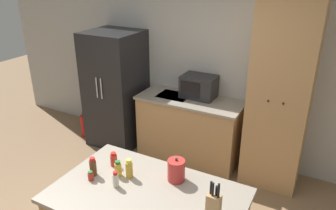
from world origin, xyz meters
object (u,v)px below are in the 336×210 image
at_px(pantry_cabinet, 280,97).
at_px(spice_bottle_short_red, 91,176).
at_px(spice_bottle_tall_dark, 93,167).
at_px(microwave, 199,87).
at_px(spice_bottle_orange_cap, 114,160).
at_px(spice_bottle_green_herb, 116,180).
at_px(kettle, 176,170).
at_px(fire_extinguisher, 85,125).
at_px(refrigerator, 116,89).
at_px(knife_block, 213,208).
at_px(spice_bottle_pale_salt, 118,169).
at_px(spice_bottle_amber_oil, 129,169).

relative_size(pantry_cabinet, spice_bottle_short_red, 27.12).
relative_size(pantry_cabinet, spice_bottle_tall_dark, 13.30).
relative_size(microwave, spice_bottle_short_red, 5.43).
xyz_separation_m(spice_bottle_short_red, spice_bottle_orange_cap, (0.04, 0.27, 0.02)).
relative_size(microwave, spice_bottle_tall_dark, 2.66).
relative_size(spice_bottle_green_herb, kettle, 0.67).
height_order(pantry_cabinet, spice_bottle_orange_cap, pantry_cabinet).
bearing_deg(pantry_cabinet, spice_bottle_orange_cap, -121.10).
bearing_deg(spice_bottle_short_red, fire_extinguisher, 133.84).
xyz_separation_m(spice_bottle_green_herb, fire_extinguisher, (-2.02, 1.82, -0.80)).
distance_m(pantry_cabinet, kettle, 1.82).
distance_m(refrigerator, knife_block, 3.04).
height_order(pantry_cabinet, spice_bottle_pale_salt, pantry_cabinet).
bearing_deg(spice_bottle_green_herb, spice_bottle_short_red, -173.64).
relative_size(knife_block, spice_bottle_green_herb, 2.40).
height_order(knife_block, fire_extinguisher, knife_block).
distance_m(refrigerator, spice_bottle_orange_cap, 2.14).
relative_size(spice_bottle_amber_oil, spice_bottle_pale_salt, 1.20).
distance_m(spice_bottle_amber_oil, kettle, 0.40).
distance_m(spice_bottle_pale_salt, kettle, 0.50).
relative_size(microwave, spice_bottle_green_herb, 3.19).
bearing_deg(spice_bottle_amber_oil, knife_block, -11.88).
bearing_deg(refrigerator, spice_bottle_pale_salt, -52.97).
xyz_separation_m(refrigerator, spice_bottle_orange_cap, (1.26, -1.73, 0.12)).
distance_m(microwave, spice_bottle_green_herb, 2.16).
distance_m(microwave, knife_block, 2.39).
bearing_deg(microwave, spice_bottle_green_herb, -85.06).
distance_m(refrigerator, spice_bottle_tall_dark, 2.27).
bearing_deg(fire_extinguisher, knife_block, -32.67).
relative_size(refrigerator, spice_bottle_orange_cap, 12.94).
relative_size(spice_bottle_orange_cap, fire_extinguisher, 0.31).
relative_size(spice_bottle_short_red, spice_bottle_pale_salt, 0.58).
bearing_deg(spice_bottle_pale_salt, spice_bottle_green_herb, -61.60).
xyz_separation_m(spice_bottle_tall_dark, fire_extinguisher, (-1.75, 1.78, -0.81)).
bearing_deg(knife_block, pantry_cabinet, 88.62).
distance_m(spice_bottle_tall_dark, spice_bottle_pale_salt, 0.22).
bearing_deg(refrigerator, spice_bottle_tall_dark, -58.34).
height_order(pantry_cabinet, spice_bottle_tall_dark, pantry_cabinet).
distance_m(microwave, spice_bottle_tall_dark, 2.11).
bearing_deg(spice_bottle_green_herb, refrigerator, 126.50).
distance_m(microwave, fire_extinguisher, 2.06).
bearing_deg(fire_extinguisher, kettle, -32.07).
distance_m(refrigerator, fire_extinguisher, 0.89).
height_order(spice_bottle_amber_oil, spice_bottle_pale_salt, spice_bottle_amber_oil).
xyz_separation_m(knife_block, spice_bottle_green_herb, (-0.85, 0.01, -0.06)).
bearing_deg(pantry_cabinet, knife_block, -91.38).
distance_m(spice_bottle_amber_oil, spice_bottle_green_herb, 0.16).
bearing_deg(microwave, pantry_cabinet, -4.92).
relative_size(spice_bottle_green_herb, fire_extinguisher, 0.34).
height_order(spice_bottle_short_red, kettle, kettle).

